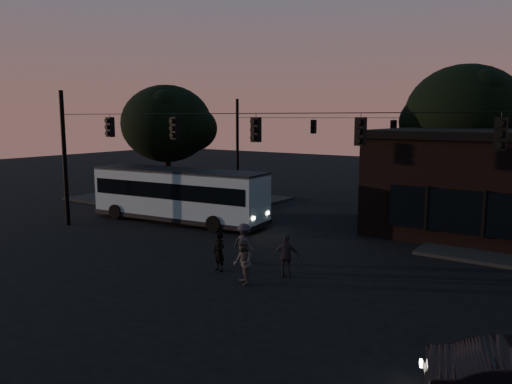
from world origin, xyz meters
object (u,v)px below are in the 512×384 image
Objects in this scene: pedestrian_a at (219,252)px; pedestrian_d at (244,243)px; pedestrian_b at (243,262)px; bus at (178,193)px; pedestrian_c at (286,256)px.

pedestrian_d is (0.16, 1.45, 0.05)m from pedestrian_a.
pedestrian_b is (1.72, -0.77, 0.05)m from pedestrian_a.
pedestrian_c is at bearing -32.08° from bus.
bus reaches higher than pedestrian_a.
pedestrian_d is at bearing -37.80° from pedestrian_c.
pedestrian_d reaches higher than pedestrian_a.
bus is 6.69× the size of pedestrian_c.
bus is 9.93m from pedestrian_a.
pedestrian_b is at bearing -12.48° from pedestrian_a.
pedestrian_a is at bearing -161.40° from pedestrian_b.
bus is 7.05× the size of pedestrian_a.
pedestrian_d is at bearing 95.28° from pedestrian_a.
pedestrian_a is (7.87, -5.98, -0.94)m from bus.
pedestrian_d reaches higher than pedestrian_c.
bus is at bearing -26.31° from pedestrian_d.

